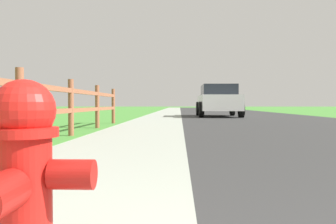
# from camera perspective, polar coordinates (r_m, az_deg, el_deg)

# --- Properties ---
(ground_plane) EXTENTS (120.00, 120.00, 0.00)m
(ground_plane) POSITION_cam_1_polar(r_m,az_deg,el_deg) (24.83, 2.16, -0.12)
(ground_plane) COLOR #488F36
(road_asphalt) EXTENTS (7.00, 66.00, 0.01)m
(road_asphalt) POSITION_cam_1_polar(r_m,az_deg,el_deg) (27.07, 9.57, -0.01)
(road_asphalt) COLOR #333333
(road_asphalt) RESTS_ON ground
(curb_concrete) EXTENTS (6.00, 66.00, 0.01)m
(curb_concrete) POSITION_cam_1_polar(r_m,az_deg,el_deg) (26.98, -4.24, 0.00)
(curb_concrete) COLOR #A3A99B
(curb_concrete) RESTS_ON ground
(grass_verge) EXTENTS (5.00, 66.00, 0.00)m
(grass_verge) POSITION_cam_1_polar(r_m,az_deg,el_deg) (27.19, -7.38, 0.01)
(grass_verge) COLOR #488F36
(grass_verge) RESTS_ON ground
(fire_hydrant) EXTENTS (0.53, 0.44, 0.73)m
(fire_hydrant) POSITION_cam_1_polar(r_m,az_deg,el_deg) (1.41, -23.08, -9.28)
(fire_hydrant) COLOR red
(fire_hydrant) RESTS_ON ground
(rail_fence) EXTENTS (0.11, 10.93, 1.13)m
(rail_fence) POSITION_cam_1_polar(r_m,az_deg,el_deg) (6.01, -19.07, 1.42)
(rail_fence) COLOR brown
(rail_fence) RESTS_ON ground
(parked_suv_white) EXTENTS (2.08, 4.39, 1.59)m
(parked_suv_white) POSITION_cam_1_polar(r_m,az_deg,el_deg) (17.50, 8.37, 1.95)
(parked_suv_white) COLOR white
(parked_suv_white) RESTS_ON ground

